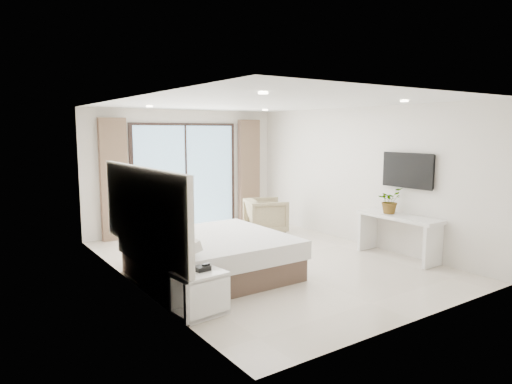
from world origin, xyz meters
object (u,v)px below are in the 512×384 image
Objects in this scene: nightstand at (199,293)px; console_desk at (398,227)px; bed at (211,256)px; armchair at (266,214)px.

console_desk is (4.06, 0.26, 0.29)m from nightstand.
console_desk is (3.24, -0.96, 0.24)m from bed.
armchair reaches higher than nightstand.
console_desk is 3.03m from armchair.
nightstand is at bearing -124.03° from bed.
bed is 2.65× the size of armchair.
bed is 3.53× the size of nightstand.
bed is 3.16m from armchair.
nightstand is 0.40× the size of console_desk.
bed is at bearing 50.26° from nightstand.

